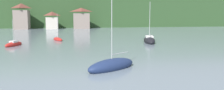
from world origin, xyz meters
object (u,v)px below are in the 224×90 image
object	(u,v)px
sailboat_far_5	(58,39)
sailboat_far_6	(149,40)
shore_building_westcentral	(52,20)
shore_building_west	(22,17)
shore_building_central	(81,19)
sailboat_far_3	(14,44)
sailboat_mid_7	(112,66)

from	to	relation	value
sailboat_far_5	sailboat_far_6	world-z (taller)	sailboat_far_6
shore_building_westcentral	shore_building_west	bearing A→B (deg)	177.17
shore_building_central	sailboat_far_5	bearing A→B (deg)	-98.94
shore_building_central	sailboat_far_6	bearing A→B (deg)	-77.77
sailboat_far_5	shore_building_westcentral	bearing A→B (deg)	163.08
shore_building_west	sailboat_far_6	bearing A→B (deg)	-56.44
sailboat_far_3	sailboat_mid_7	bearing A→B (deg)	-123.56
sailboat_far_5	sailboat_mid_7	world-z (taller)	sailboat_mid_7
sailboat_far_3	sailboat_far_5	world-z (taller)	sailboat_far_5
shore_building_westcentral	sailboat_mid_7	world-z (taller)	shore_building_westcentral
shore_building_westcentral	sailboat_far_3	world-z (taller)	shore_building_westcentral
shore_building_west	shore_building_westcentral	world-z (taller)	shore_building_west
shore_building_central	sailboat_far_5	world-z (taller)	shore_building_central
shore_building_central	sailboat_far_6	distance (m)	50.66
shore_building_central	sailboat_far_6	size ratio (longest dim) A/B	1.01
sailboat_far_6	sailboat_mid_7	distance (m)	22.81
shore_building_west	shore_building_westcentral	bearing A→B (deg)	-2.83
sailboat_far_5	sailboat_mid_7	bearing A→B (deg)	-9.10
shore_building_westcentral	sailboat_far_3	size ratio (longest dim) A/B	1.40
sailboat_far_5	shore_building_central	bearing A→B (deg)	148.12
shore_building_central	sailboat_mid_7	world-z (taller)	shore_building_central
sailboat_mid_7	sailboat_far_3	bearing A→B (deg)	-89.06
shore_building_central	sailboat_far_3	distance (m)	52.05
sailboat_far_6	sailboat_far_5	bearing A→B (deg)	81.75
sailboat_far_3	sailboat_far_5	xyz separation A→B (m)	(6.86, 7.41, -0.06)
sailboat_far_5	shore_building_west	bearing A→B (deg)	177.03
shore_building_central	sailboat_mid_7	distance (m)	69.54
shore_building_westcentral	sailboat_far_3	bearing A→B (deg)	-92.69
sailboat_far_3	sailboat_mid_7	size ratio (longest dim) A/B	0.68
shore_building_central	sailboat_far_6	world-z (taller)	shore_building_central
sailboat_far_5	sailboat_far_6	size ratio (longest dim) A/B	0.71
shore_building_west	sailboat_far_5	size ratio (longest dim) A/B	1.68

